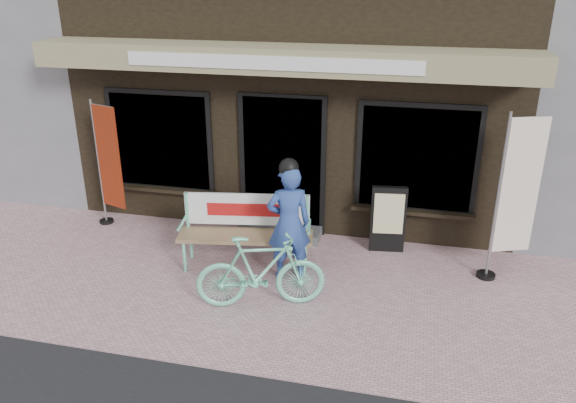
% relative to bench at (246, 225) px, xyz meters
% --- Properties ---
extents(ground, '(70.00, 70.00, 0.00)m').
position_rel_bench_xyz_m(ground, '(0.24, -0.82, -0.59)').
color(ground, '#CA9AA2').
rests_on(ground, ground).
extents(storefront, '(7.00, 6.77, 6.00)m').
position_rel_bench_xyz_m(storefront, '(0.24, 4.15, 2.40)').
color(storefront, black).
rests_on(storefront, ground).
extents(bench, '(1.91, 0.78, 1.01)m').
position_rel_bench_xyz_m(bench, '(0.00, 0.00, 0.00)').
color(bench, '#70DBB2').
rests_on(bench, ground).
extents(person, '(0.68, 0.56, 1.69)m').
position_rel_bench_xyz_m(person, '(0.67, -0.25, 0.24)').
color(person, '#2A4691').
rests_on(person, ground).
extents(bicycle, '(1.65, 0.91, 0.95)m').
position_rel_bench_xyz_m(bicycle, '(0.50, -1.02, -0.11)').
color(bicycle, '#70DBB2').
rests_on(bicycle, ground).
extents(nobori_red, '(0.61, 0.31, 2.06)m').
position_rel_bench_xyz_m(nobori_red, '(-2.48, 0.72, 0.47)').
color(nobori_red, gray).
rests_on(nobori_red, ground).
extents(nobori_cream, '(0.67, 0.37, 2.29)m').
position_rel_bench_xyz_m(nobori_cream, '(3.50, 0.44, 0.59)').
color(nobori_cream, gray).
rests_on(nobori_cream, ground).
extents(menu_stand, '(0.51, 0.17, 1.01)m').
position_rel_bench_xyz_m(menu_stand, '(1.90, 0.83, -0.07)').
color(menu_stand, black).
rests_on(menu_stand, ground).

